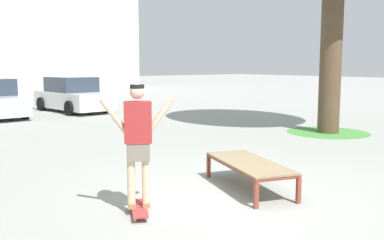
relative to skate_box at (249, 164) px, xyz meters
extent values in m
plane|color=#999993|center=(-0.52, -0.10, -0.41)|extent=(120.00, 120.00, 0.00)
cube|color=brown|center=(-0.03, 0.98, -0.22)|extent=(0.08, 0.08, 0.38)
cube|color=brown|center=(0.63, 0.75, -0.22)|extent=(0.08, 0.08, 0.38)
cube|color=brown|center=(-0.63, -0.75, -0.22)|extent=(0.08, 0.08, 0.38)
cube|color=brown|center=(0.03, -0.98, -0.22)|extent=(0.08, 0.08, 0.38)
cylinder|color=brown|center=(-0.33, 0.12, -0.01)|extent=(0.67, 1.81, 0.05)
cylinder|color=brown|center=(0.33, -0.12, -0.01)|extent=(0.67, 1.81, 0.05)
cylinder|color=brown|center=(0.30, 0.87, -0.01)|extent=(0.73, 0.30, 0.05)
cylinder|color=brown|center=(-0.30, -0.87, -0.01)|extent=(0.73, 0.30, 0.05)
cube|color=#847051|center=(0.00, 0.00, 0.03)|extent=(1.34, 2.04, 0.03)
cube|color=#B23333|center=(-2.05, 0.10, -0.33)|extent=(0.55, 0.80, 0.02)
cylinder|color=silver|center=(-1.99, 0.38, -0.39)|extent=(0.05, 0.06, 0.06)
cylinder|color=silver|center=(-1.86, 0.31, -0.39)|extent=(0.05, 0.06, 0.06)
cylinder|color=silver|center=(-2.25, -0.11, -0.39)|extent=(0.05, 0.06, 0.06)
cylinder|color=silver|center=(-2.12, -0.18, -0.39)|extent=(0.05, 0.06, 0.06)
cylinder|color=beige|center=(-2.14, 0.15, 0.09)|extent=(0.11, 0.11, 0.82)
cube|color=#99704C|center=(-2.12, 0.19, -0.29)|extent=(0.20, 0.26, 0.07)
cylinder|color=beige|center=(-1.97, 0.05, 0.09)|extent=(0.11, 0.11, 0.82)
cube|color=#99704C|center=(-1.94, 0.10, -0.29)|extent=(0.20, 0.26, 0.07)
cube|color=#756B5B|center=(-2.05, 0.10, 0.46)|extent=(0.36, 0.32, 0.24)
cube|color=maroon|center=(-2.05, 0.10, 0.86)|extent=(0.42, 0.36, 0.56)
cylinder|color=beige|center=(-2.32, 0.24, 0.94)|extent=(0.39, 0.26, 0.52)
cylinder|color=beige|center=(-1.79, -0.04, 0.94)|extent=(0.39, 0.26, 0.52)
sphere|color=beige|center=(-2.05, 0.10, 1.27)|extent=(0.20, 0.20, 0.20)
cylinder|color=black|center=(-2.05, 0.10, 1.34)|extent=(0.19, 0.19, 0.05)
cylinder|color=brown|center=(6.21, 2.70, 1.84)|extent=(0.63, 0.63, 4.51)
cylinder|color=#47893D|center=(6.21, 2.70, -0.41)|extent=(2.44, 2.44, 0.01)
cylinder|color=black|center=(0.15, 11.76, -0.11)|extent=(0.24, 0.61, 0.60)
cylinder|color=black|center=(0.06, 14.36, -0.11)|extent=(0.24, 0.61, 0.60)
cube|color=silver|center=(2.65, 13.05, 0.10)|extent=(2.03, 4.32, 0.70)
cube|color=#2D3847|center=(2.64, 13.20, 0.77)|extent=(1.72, 2.22, 0.64)
cylinder|color=black|center=(3.60, 11.82, -0.11)|extent=(0.27, 0.62, 0.60)
cylinder|color=black|center=(1.90, 11.68, -0.11)|extent=(0.27, 0.62, 0.60)
cylinder|color=black|center=(3.39, 14.41, -0.11)|extent=(0.27, 0.62, 0.60)
cylinder|color=black|center=(1.70, 14.28, -0.11)|extent=(0.27, 0.62, 0.60)
camera|label=1|loc=(-5.10, -4.87, 1.64)|focal=40.76mm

